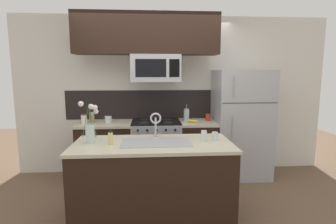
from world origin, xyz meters
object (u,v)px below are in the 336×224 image
object	(u,v)px
french_press	(186,115)
drinking_glass	(204,136)
stove_range	(156,149)
microwave	(156,68)
storage_jar_medium	(92,118)
storage_jar_short	(108,119)
sink_faucet	(156,122)
storage_jar_tall	(84,119)
refrigerator	(241,124)
banana_bunch	(193,121)
dish_soap_bottle	(111,138)
spare_glass	(215,136)
coffee_tin	(208,117)
flower_vase	(90,128)

from	to	relation	value
french_press	drinking_glass	bearing A→B (deg)	-89.26
stove_range	microwave	world-z (taller)	microwave
storage_jar_medium	stove_range	bearing A→B (deg)	-0.43
storage_jar_short	sink_faucet	size ratio (longest dim) A/B	0.39
microwave	storage_jar_tall	world-z (taller)	microwave
microwave	refrigerator	xyz separation A→B (m)	(1.37, 0.04, -0.88)
stove_range	banana_bunch	xyz separation A→B (m)	(0.58, -0.06, 0.47)
microwave	dish_soap_bottle	world-z (taller)	microwave
storage_jar_medium	banana_bunch	size ratio (longest dim) A/B	0.84
dish_soap_bottle	microwave	bearing A→B (deg)	67.81
stove_range	drinking_glass	world-z (taller)	drinking_glass
storage_jar_tall	spare_glass	xyz separation A→B (m)	(1.74, -1.15, -0.02)
stove_range	sink_faucet	xyz separation A→B (m)	(-0.03, -1.04, 0.65)
sink_faucet	dish_soap_bottle	distance (m)	0.57
coffee_tin	dish_soap_bottle	distance (m)	1.91
spare_glass	flower_vase	bearing A→B (deg)	-179.46
microwave	storage_jar_medium	bearing A→B (deg)	178.37
banana_bunch	coffee_tin	size ratio (longest dim) A/B	1.72
storage_jar_tall	banana_bunch	bearing A→B (deg)	-0.77
stove_range	coffee_tin	bearing A→B (deg)	3.40
banana_bunch	spare_glass	distance (m)	1.13
drinking_glass	storage_jar_medium	bearing A→B (deg)	140.48
banana_bunch	coffee_tin	bearing A→B (deg)	23.04
drinking_glass	spare_glass	distance (m)	0.14
coffee_tin	flower_vase	distance (m)	2.03
refrigerator	dish_soap_bottle	world-z (taller)	refrigerator
dish_soap_bottle	storage_jar_medium	bearing A→B (deg)	110.11
french_press	drinking_glass	xyz separation A→B (m)	(0.02, -1.29, -0.04)
stove_range	sink_faucet	size ratio (longest dim) A/B	3.04
storage_jar_tall	drinking_glass	bearing A→B (deg)	-36.55
refrigerator	storage_jar_short	world-z (taller)	refrigerator
storage_jar_short	drinking_glass	distance (m)	1.77
french_press	sink_faucet	xyz separation A→B (m)	(-0.52, -1.10, 0.10)
storage_jar_short	dish_soap_bottle	bearing A→B (deg)	-80.15
storage_jar_short	coffee_tin	world-z (taller)	storage_jar_short
refrigerator	sink_faucet	xyz separation A→B (m)	(-1.40, -1.06, 0.25)
refrigerator	drinking_glass	size ratio (longest dim) A/B	13.84
storage_jar_short	storage_jar_medium	bearing A→B (deg)	-177.24
storage_jar_short	french_press	xyz separation A→B (m)	(1.24, 0.04, 0.04)
storage_jar_tall	banana_bunch	world-z (taller)	storage_jar_tall
french_press	stove_range	bearing A→B (deg)	-173.05
spare_glass	flower_vase	distance (m)	1.40
coffee_tin	sink_faucet	world-z (taller)	sink_faucet
storage_jar_medium	storage_jar_short	size ratio (longest dim) A/B	1.34
storage_jar_short	banana_bunch	bearing A→B (deg)	-3.49
spare_glass	coffee_tin	bearing A→B (deg)	80.89
storage_jar_medium	coffee_tin	bearing A→B (deg)	1.33
microwave	flower_vase	bearing A→B (deg)	-122.38
french_press	dish_soap_bottle	size ratio (longest dim) A/B	1.62
refrigerator	storage_jar_tall	xyz separation A→B (m)	(-2.48, -0.06, 0.12)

